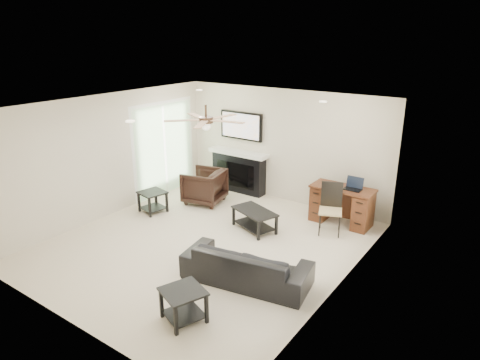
{
  "coord_description": "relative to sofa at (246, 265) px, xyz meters",
  "views": [
    {
      "loc": [
        4.49,
        -5.33,
        3.62
      ],
      "look_at": [
        0.39,
        0.53,
        1.15
      ],
      "focal_mm": 32.0,
      "sensor_mm": 36.0,
      "label": 1
    }
  ],
  "objects": [
    {
      "name": "room_shell",
      "position": [
        -1.11,
        0.67,
        1.4
      ],
      "size": [
        5.5,
        5.54,
        2.52
      ],
      "color": "beige",
      "rests_on": "ground"
    },
    {
      "name": "sofa",
      "position": [
        0.0,
        0.0,
        0.0
      ],
      "size": [
        2.05,
        1.08,
        0.57
      ],
      "primitive_type": "imported",
      "rotation": [
        0.0,
        0.0,
        3.31
      ],
      "color": "black",
      "rests_on": "ground"
    },
    {
      "name": "armchair",
      "position": [
        -2.6,
        2.15,
        0.1
      ],
      "size": [
        0.99,
        0.97,
        0.76
      ],
      "primitive_type": "imported",
      "rotation": [
        0.0,
        0.0,
        -1.35
      ],
      "color": "black",
      "rests_on": "ground"
    },
    {
      "name": "coffee_table",
      "position": [
        -0.9,
        1.6,
        -0.08
      ],
      "size": [
        1.02,
        0.78,
        0.4
      ],
      "primitive_type": "cube",
      "rotation": [
        0.0,
        0.0,
        -0.35
      ],
      "color": "black",
      "rests_on": "ground"
    },
    {
      "name": "end_table_near",
      "position": [
        -0.15,
        -1.25,
        -0.06
      ],
      "size": [
        0.67,
        0.67,
        0.45
      ],
      "primitive_type": "cube",
      "rotation": [
        0.0,
        0.0,
        -0.37
      ],
      "color": "black",
      "rests_on": "ground"
    },
    {
      "name": "end_table_left",
      "position": [
        -3.15,
        1.1,
        -0.06
      ],
      "size": [
        0.59,
        0.59,
        0.45
      ],
      "primitive_type": "cube",
      "rotation": [
        0.0,
        0.0,
        -0.2
      ],
      "color": "black",
      "rests_on": "ground"
    },
    {
      "name": "fireplace_unit",
      "position": [
        -2.39,
        3.17,
        0.67
      ],
      "size": [
        1.52,
        0.34,
        1.91
      ],
      "primitive_type": "cube",
      "color": "black",
      "rests_on": "ground"
    },
    {
      "name": "desk",
      "position": [
        0.35,
        2.84,
        0.1
      ],
      "size": [
        1.22,
        0.56,
        0.76
      ],
      "primitive_type": "cube",
      "color": "#3B1A0E",
      "rests_on": "ground"
    },
    {
      "name": "desk_chair",
      "position": [
        0.35,
        2.29,
        0.2
      ],
      "size": [
        0.55,
        0.56,
        0.97
      ],
      "primitive_type": "cube",
      "rotation": [
        0.0,
        0.0,
        0.38
      ],
      "color": "black",
      "rests_on": "ground"
    },
    {
      "name": "laptop",
      "position": [
        0.55,
        2.82,
        0.59
      ],
      "size": [
        0.33,
        0.24,
        0.23
      ],
      "primitive_type": "cube",
      "color": "black",
      "rests_on": "desk"
    }
  ]
}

